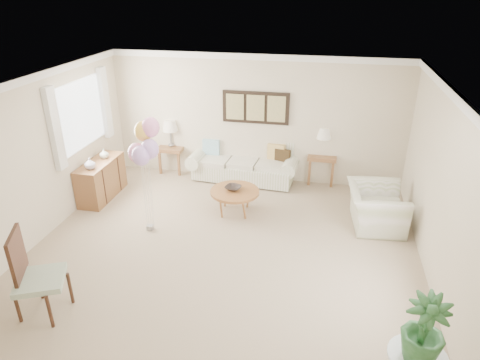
{
  "coord_description": "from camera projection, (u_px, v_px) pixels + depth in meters",
  "views": [
    {
      "loc": [
        1.4,
        -5.28,
        3.86
      ],
      "look_at": [
        0.17,
        0.6,
        1.05
      ],
      "focal_mm": 32.0,
      "sensor_mm": 36.0,
      "label": 1
    }
  ],
  "objects": [
    {
      "name": "ground_plane",
      "position": [
        221.0,
        257.0,
        6.58
      ],
      "size": [
        6.0,
        6.0,
        0.0
      ],
      "primitive_type": "plane",
      "color": "tan"
    },
    {
      "name": "room_shell",
      "position": [
        213.0,
        156.0,
        5.99
      ],
      "size": [
        6.04,
        6.04,
        2.6
      ],
      "color": "beige",
      "rests_on": "ground"
    },
    {
      "name": "wall_art_triptych",
      "position": [
        256.0,
        108.0,
        8.55
      ],
      "size": [
        1.35,
        0.06,
        0.65
      ],
      "color": "black",
      "rests_on": "ground"
    },
    {
      "name": "sofa",
      "position": [
        245.0,
        164.0,
        9.06
      ],
      "size": [
        2.35,
        1.01,
        0.85
      ],
      "color": "silver",
      "rests_on": "ground"
    },
    {
      "name": "end_table_left",
      "position": [
        172.0,
        150.0,
        9.34
      ],
      "size": [
        0.54,
        0.49,
        0.59
      ],
      "color": "brown",
      "rests_on": "ground"
    },
    {
      "name": "end_table_right",
      "position": [
        322.0,
        158.0,
        8.82
      ],
      "size": [
        0.58,
        0.52,
        0.63
      ],
      "color": "brown",
      "rests_on": "ground"
    },
    {
      "name": "lamp_left",
      "position": [
        170.0,
        127.0,
        9.11
      ],
      "size": [
        0.33,
        0.33,
        0.58
      ],
      "color": "gray",
      "rests_on": "end_table_left"
    },
    {
      "name": "lamp_right",
      "position": [
        324.0,
        134.0,
        8.59
      ],
      "size": [
        0.32,
        0.32,
        0.57
      ],
      "color": "gray",
      "rests_on": "end_table_right"
    },
    {
      "name": "coffee_table",
      "position": [
        235.0,
        192.0,
        7.67
      ],
      "size": [
        0.89,
        0.89,
        0.45
      ],
      "color": "#935625",
      "rests_on": "ground"
    },
    {
      "name": "decor_bowl",
      "position": [
        233.0,
        188.0,
        7.67
      ],
      "size": [
        0.34,
        0.34,
        0.07
      ],
      "primitive_type": "imported",
      "rotation": [
        0.0,
        0.0,
        -0.25
      ],
      "color": "#2D2320",
      "rests_on": "coffee_table"
    },
    {
      "name": "armchair",
      "position": [
        376.0,
        207.0,
        7.3
      ],
      "size": [
        1.02,
        1.14,
        0.69
      ],
      "primitive_type": "imported",
      "rotation": [
        0.0,
        0.0,
        1.66
      ],
      "color": "silver",
      "rests_on": "ground"
    },
    {
      "name": "potted_plant",
      "position": [
        424.0,
        329.0,
        3.9
      ],
      "size": [
        0.48,
        0.48,
        0.71
      ],
      "primitive_type": "imported",
      "rotation": [
        0.0,
        0.0,
        -0.23
      ],
      "color": "#1C5322",
      "rests_on": "side_table"
    },
    {
      "name": "accent_chair",
      "position": [
        33.0,
        273.0,
        5.26
      ],
      "size": [
        0.74,
        0.74,
        1.14
      ],
      "color": "#94A58B",
      "rests_on": "ground"
    },
    {
      "name": "credenza",
      "position": [
        101.0,
        179.0,
        8.26
      ],
      "size": [
        0.46,
        1.2,
        0.74
      ],
      "color": "brown",
      "rests_on": "ground"
    },
    {
      "name": "vase_white",
      "position": [
        90.0,
        163.0,
        7.76
      ],
      "size": [
        0.26,
        0.26,
        0.21
      ],
      "primitive_type": "imported",
      "rotation": [
        0.0,
        0.0,
        0.37
      ],
      "color": "silver",
      "rests_on": "credenza"
    },
    {
      "name": "vase_sage",
      "position": [
        104.0,
        154.0,
        8.24
      ],
      "size": [
        0.19,
        0.19,
        0.18
      ],
      "primitive_type": "imported",
      "rotation": [
        0.0,
        0.0,
        -0.1
      ],
      "color": "beige",
      "rests_on": "credenza"
    },
    {
      "name": "balloon_cluster",
      "position": [
        144.0,
        144.0,
        6.64
      ],
      "size": [
        0.5,
        0.54,
        1.96
      ],
      "color": "gray",
      "rests_on": "ground"
    }
  ]
}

